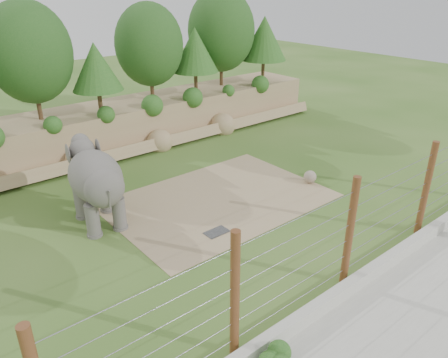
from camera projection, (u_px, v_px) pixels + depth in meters
ground at (254, 229)px, 18.33m from camera, size 90.00×90.00×0.00m
back_embankment at (117, 82)px, 25.87m from camera, size 30.00×5.52×8.77m
dirt_patch at (219, 200)px, 20.71m from camera, size 10.00×7.00×0.02m
drain_grate at (217, 232)px, 18.03m from camera, size 1.00×0.60×0.03m
elephant at (97, 187)px, 18.09m from camera, size 2.38×4.39×3.38m
stone_ball at (310, 177)px, 22.30m from camera, size 0.65×0.65×0.65m
retaining_wall at (356, 282)px, 14.72m from camera, size 26.00×0.35×0.50m
walkway at (410, 320)px, 13.43m from camera, size 26.00×4.00×0.01m
barrier_fence at (350, 232)px, 14.34m from camera, size 20.26×0.26×4.00m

